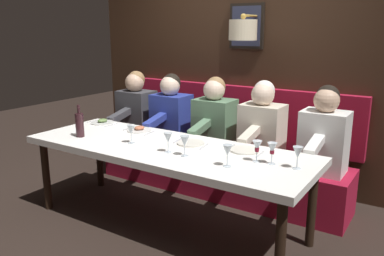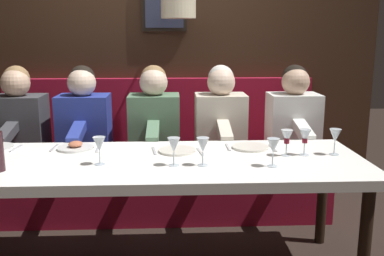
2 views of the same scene
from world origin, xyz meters
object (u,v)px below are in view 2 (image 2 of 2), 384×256
(diner_near, at_px, (221,119))
(wine_glass_5, at_px, (273,147))
(diner_nearest, at_px, (293,118))
(dining_table, at_px, (153,169))
(wine_glass_2, at_px, (335,136))
(diner_middle, at_px, (154,119))
(diner_farthest, at_px, (19,120))
(wine_glass_1, at_px, (203,146))
(diner_far, at_px, (84,120))
(wine_glass_6, at_px, (99,145))
(wine_glass_4, at_px, (305,137))
(wine_glass_0, at_px, (287,138))
(wine_glass_3, at_px, (174,146))

(diner_near, relative_size, wine_glass_5, 4.82)
(diner_nearest, bearing_deg, dining_table, 128.87)
(wine_glass_2, height_order, wine_glass_5, same)
(diner_middle, bearing_deg, diner_farthest, 90.00)
(wine_glass_1, distance_m, wine_glass_2, 0.86)
(diner_far, bearing_deg, wine_glass_6, -164.12)
(diner_far, distance_m, wine_glass_4, 1.73)
(dining_table, xyz_separation_m, wine_glass_0, (0.04, -0.82, 0.18))
(diner_middle, xyz_separation_m, diner_far, (0.00, 0.55, 0.00))
(diner_middle, distance_m, wine_glass_3, 1.03)
(dining_table, xyz_separation_m, wine_glass_1, (-0.14, -0.29, 0.18))
(diner_far, xyz_separation_m, wine_glass_1, (-1.02, -0.87, 0.04))
(diner_nearest, height_order, wine_glass_2, diner_nearest)
(diner_near, distance_m, wine_glass_5, 1.07)
(wine_glass_0, height_order, wine_glass_3, same)
(wine_glass_4, bearing_deg, wine_glass_1, 106.37)
(diner_farthest, bearing_deg, wine_glass_3, -130.03)
(wine_glass_4, bearing_deg, wine_glass_2, -89.44)
(diner_middle, height_order, wine_glass_3, diner_middle)
(diner_nearest, distance_m, diner_near, 0.59)
(diner_farthest, bearing_deg, diner_far, -90.00)
(wine_glass_0, height_order, wine_glass_5, same)
(wine_glass_6, bearing_deg, wine_glass_3, -95.20)
(wine_glass_3, bearing_deg, diner_near, -20.50)
(diner_farthest, bearing_deg, dining_table, -129.20)
(diner_middle, relative_size, wine_glass_4, 4.82)
(diner_far, height_order, wine_glass_5, diner_far)
(diner_far, distance_m, diner_farthest, 0.50)
(wine_glass_1, relative_size, wine_glass_4, 1.00)
(diner_nearest, height_order, diner_near, same)
(wine_glass_4, height_order, wine_glass_5, same)
(wine_glass_5, bearing_deg, dining_table, 75.74)
(diner_middle, xyz_separation_m, wine_glass_4, (-0.83, -0.96, 0.04))
(wine_glass_1, bearing_deg, wine_glass_5, -95.28)
(diner_nearest, bearing_deg, wine_glass_0, 161.87)
(diner_near, xyz_separation_m, wine_glass_2, (-0.83, -0.62, 0.04))
(wine_glass_5, relative_size, wine_glass_6, 1.00)
(diner_far, bearing_deg, wine_glass_4, -118.75)
(diner_near, relative_size, wine_glass_0, 4.82)
(diner_near, bearing_deg, wine_glass_5, -170.29)
(wine_glass_2, bearing_deg, diner_far, 64.06)
(diner_middle, xyz_separation_m, wine_glass_3, (-1.01, -0.15, 0.04))
(diner_far, bearing_deg, wine_glass_2, -115.94)
(diner_far, xyz_separation_m, wine_glass_6, (-0.97, -0.28, 0.04))
(diner_near, bearing_deg, wine_glass_6, 140.46)
(dining_table, relative_size, wine_glass_0, 15.57)
(dining_table, xyz_separation_m, wine_glass_4, (0.05, -0.93, 0.18))
(diner_nearest, relative_size, wine_glass_4, 4.82)
(dining_table, relative_size, wine_glass_6, 15.57)
(diner_near, distance_m, wine_glass_1, 1.04)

